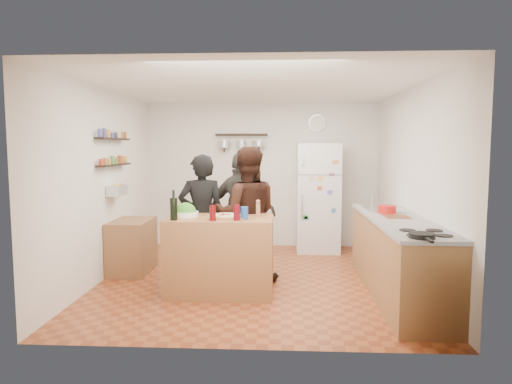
# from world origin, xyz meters

# --- Properties ---
(room_shell) EXTENTS (4.20, 4.20, 4.20)m
(room_shell) POSITION_xyz_m (0.00, 0.39, 1.25)
(room_shell) COLOR brown
(room_shell) RESTS_ON ground
(prep_island) EXTENTS (1.25, 0.72, 0.91)m
(prep_island) POSITION_xyz_m (-0.39, -0.56, 0.46)
(prep_island) COLOR #A26D3B
(prep_island) RESTS_ON floor
(pizza_board) EXTENTS (0.42, 0.34, 0.02)m
(pizza_board) POSITION_xyz_m (-0.31, -0.58, 0.92)
(pizza_board) COLOR olive
(pizza_board) RESTS_ON prep_island
(pizza) EXTENTS (0.34, 0.34, 0.02)m
(pizza) POSITION_xyz_m (-0.31, -0.58, 0.94)
(pizza) COLOR beige
(pizza) RESTS_ON pizza_board
(salad_bowl) EXTENTS (0.30, 0.30, 0.06)m
(salad_bowl) POSITION_xyz_m (-0.81, -0.51, 0.94)
(salad_bowl) COLOR white
(salad_bowl) RESTS_ON prep_island
(wine_bottle) EXTENTS (0.08, 0.08, 0.26)m
(wine_bottle) POSITION_xyz_m (-0.89, -0.78, 1.04)
(wine_bottle) COLOR black
(wine_bottle) RESTS_ON prep_island
(wine_glass_near) EXTENTS (0.07, 0.07, 0.18)m
(wine_glass_near) POSITION_xyz_m (-0.44, -0.80, 1.00)
(wine_glass_near) COLOR #58070A
(wine_glass_near) RESTS_ON prep_island
(wine_glass_far) EXTENTS (0.07, 0.07, 0.18)m
(wine_glass_far) POSITION_xyz_m (-0.17, -0.76, 1.00)
(wine_glass_far) COLOR #590710
(wine_glass_far) RESTS_ON prep_island
(pepper_mill) EXTENTS (0.05, 0.05, 0.16)m
(pepper_mill) POSITION_xyz_m (0.06, -0.51, 0.99)
(pepper_mill) COLOR #A36B44
(pepper_mill) RESTS_ON prep_island
(salt_canister) EXTENTS (0.09, 0.09, 0.14)m
(salt_canister) POSITION_xyz_m (-0.09, -0.68, 0.98)
(salt_canister) COLOR #1B4597
(salt_canister) RESTS_ON prep_island
(person_left) EXTENTS (0.67, 0.51, 1.65)m
(person_left) POSITION_xyz_m (-0.70, -0.06, 0.83)
(person_left) COLOR black
(person_left) RESTS_ON floor
(person_center) EXTENTS (0.91, 0.75, 1.75)m
(person_center) POSITION_xyz_m (-0.11, -0.06, 0.87)
(person_center) COLOR black
(person_center) RESTS_ON floor
(person_back) EXTENTS (1.05, 0.63, 1.67)m
(person_back) POSITION_xyz_m (-0.22, 0.44, 0.84)
(person_back) COLOR #312F2C
(person_back) RESTS_ON floor
(counter_run) EXTENTS (0.63, 2.63, 0.90)m
(counter_run) POSITION_xyz_m (1.70, -0.55, 0.45)
(counter_run) COLOR #9E7042
(counter_run) RESTS_ON floor
(stove_top) EXTENTS (0.60, 0.62, 0.02)m
(stove_top) POSITION_xyz_m (1.70, -1.50, 0.91)
(stove_top) COLOR white
(stove_top) RESTS_ON counter_run
(skillet) EXTENTS (0.24, 0.24, 0.05)m
(skillet) POSITION_xyz_m (1.60, -1.73, 0.94)
(skillet) COLOR black
(skillet) RESTS_ON stove_top
(sink) EXTENTS (0.50, 0.80, 0.03)m
(sink) POSITION_xyz_m (1.70, 0.30, 0.92)
(sink) COLOR silver
(sink) RESTS_ON counter_run
(cutting_board) EXTENTS (0.30, 0.40, 0.02)m
(cutting_board) POSITION_xyz_m (1.70, -0.45, 0.91)
(cutting_board) COLOR #9A5938
(cutting_board) RESTS_ON counter_run
(red_bowl) EXTENTS (0.23, 0.23, 0.09)m
(red_bowl) POSITION_xyz_m (1.65, -0.15, 0.97)
(red_bowl) COLOR red
(red_bowl) RESTS_ON counter_run
(fridge) EXTENTS (0.70, 0.68, 1.80)m
(fridge) POSITION_xyz_m (0.95, 1.75, 0.90)
(fridge) COLOR white
(fridge) RESTS_ON floor
(wall_clock) EXTENTS (0.30, 0.03, 0.30)m
(wall_clock) POSITION_xyz_m (0.95, 2.08, 2.15)
(wall_clock) COLOR silver
(wall_clock) RESTS_ON back_wall
(spice_shelf_lower) EXTENTS (0.12, 1.00, 0.02)m
(spice_shelf_lower) POSITION_xyz_m (-1.93, 0.20, 1.50)
(spice_shelf_lower) COLOR black
(spice_shelf_lower) RESTS_ON left_wall
(spice_shelf_upper) EXTENTS (0.12, 1.00, 0.02)m
(spice_shelf_upper) POSITION_xyz_m (-1.93, 0.20, 1.85)
(spice_shelf_upper) COLOR black
(spice_shelf_upper) RESTS_ON left_wall
(produce_basket) EXTENTS (0.18, 0.35, 0.14)m
(produce_basket) POSITION_xyz_m (-1.90, 0.20, 1.15)
(produce_basket) COLOR silver
(produce_basket) RESTS_ON left_wall
(side_table) EXTENTS (0.50, 0.80, 0.73)m
(side_table) POSITION_xyz_m (-1.74, 0.28, 0.36)
(side_table) COLOR #905C3C
(side_table) RESTS_ON floor
(pot_rack) EXTENTS (0.90, 0.04, 0.04)m
(pot_rack) POSITION_xyz_m (-0.35, 2.00, 1.95)
(pot_rack) COLOR black
(pot_rack) RESTS_ON back_wall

